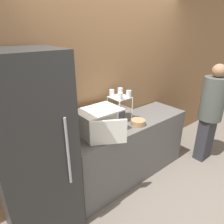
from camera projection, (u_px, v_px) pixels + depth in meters
The scene contains 12 objects.
ground_plane at pixel (141, 183), 2.88m from camera, with size 12.00×12.00×0.00m, color #6B6056.
wall_back at pixel (114, 87), 2.82m from camera, with size 8.00×0.06×2.60m.
counter at pixel (128, 149), 2.92m from camera, with size 1.87×0.58×0.88m.
microwave at pixel (99, 121), 2.40m from camera, with size 0.53×0.60×0.30m.
dish_rack at pixel (120, 104), 2.69m from camera, with size 0.24×0.25×0.34m.
glass_front_left at pixel (120, 96), 2.53m from camera, with size 0.07×0.07×0.09m.
glass_back_right at pixel (120, 91), 2.73m from camera, with size 0.07×0.07×0.09m.
glass_front_right at pixel (129, 94), 2.62m from camera, with size 0.07×0.07×0.09m.
glass_back_left at pixel (112, 93), 2.65m from camera, with size 0.07×0.07×0.09m.
bowl at pixel (138, 122), 2.64m from camera, with size 0.19×0.19×0.07m.
person at pixel (211, 109), 3.13m from camera, with size 0.36×0.36×1.60m.
refrigerator at pixel (33, 153), 1.92m from camera, with size 0.69×0.67×1.92m.
Camera 1 is at (-1.76, -1.48, 2.07)m, focal length 32.00 mm.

